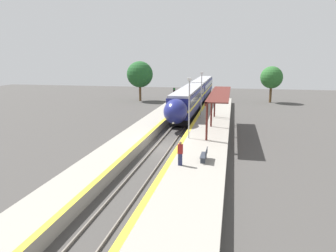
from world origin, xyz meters
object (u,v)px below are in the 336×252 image
at_px(person_waiting, 180,153).
at_px(railway_signal, 174,98).
at_px(lamppost_near, 189,104).
at_px(lamppost_mid, 201,91).
at_px(train, 196,93).
at_px(platform_bench, 205,155).

xyz_separation_m(person_waiting, railway_signal, (-4.86, 24.45, 0.68)).
relative_size(railway_signal, lamppost_near, 0.70).
xyz_separation_m(lamppost_near, lamppost_mid, (0.00, 11.51, 0.00)).
bearing_deg(lamppost_near, person_waiting, -86.65).
bearing_deg(train, platform_bench, -82.20).
height_order(person_waiting, lamppost_near, lamppost_near).
xyz_separation_m(platform_bench, railway_signal, (-6.48, 23.12, 1.12)).
bearing_deg(platform_bench, person_waiting, -140.69).
bearing_deg(train, lamppost_near, -84.83).
xyz_separation_m(railway_signal, lamppost_near, (4.40, -16.56, 1.62)).
distance_m(person_waiting, railway_signal, 24.93).
height_order(train, railway_signal, railway_signal).
xyz_separation_m(platform_bench, lamppost_near, (-2.08, 6.56, 2.74)).
bearing_deg(train, lamppost_mid, -80.62).
height_order(train, platform_bench, train).
xyz_separation_m(train, platform_bench, (4.39, -32.04, -0.93)).
bearing_deg(railway_signal, train, 76.83).
bearing_deg(lamppost_mid, train, 99.38).
bearing_deg(lamppost_near, lamppost_mid, 90.00).
distance_m(platform_bench, railway_signal, 24.04).
relative_size(platform_bench, lamppost_near, 0.30).
relative_size(person_waiting, lamppost_mid, 0.31).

